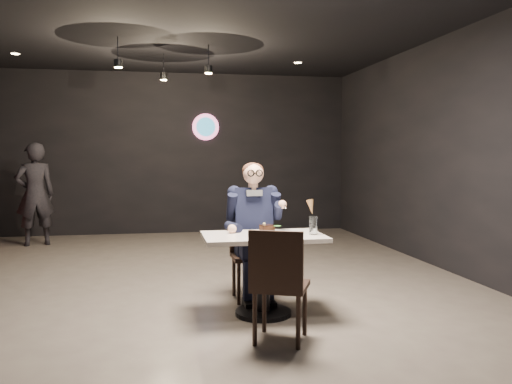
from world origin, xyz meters
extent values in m
plane|color=slate|center=(0.00, 0.00, 0.00)|extent=(9.00, 9.00, 0.00)
cube|color=black|center=(0.00, 2.00, 2.88)|extent=(1.40, 1.20, 0.36)
cube|color=white|center=(0.82, -0.98, 0.38)|extent=(1.10, 0.70, 0.75)
cube|color=black|center=(0.82, -0.43, 0.46)|extent=(0.42, 0.46, 0.92)
cube|color=black|center=(0.82, -1.68, 0.46)|extent=(0.57, 0.59, 0.92)
cube|color=black|center=(0.82, -0.43, 0.72)|extent=(0.60, 0.80, 1.44)
cylinder|color=white|center=(0.89, -1.05, 0.76)|extent=(0.21, 0.21, 0.01)
cube|color=black|center=(0.84, -1.05, 0.80)|extent=(0.14, 0.12, 0.08)
ellipsoid|color=#2D7B28|center=(0.93, -1.09, 0.84)|extent=(0.07, 0.04, 0.01)
cylinder|color=silver|center=(1.28, -1.05, 0.83)|extent=(0.07, 0.07, 0.17)
cone|color=#B27749|center=(1.26, -1.03, 1.00)|extent=(0.08, 0.08, 0.14)
imported|color=black|center=(-2.07, 3.47, 0.84)|extent=(0.71, 0.58, 1.67)
camera|label=1|loc=(-0.14, -5.80, 1.49)|focal=38.00mm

